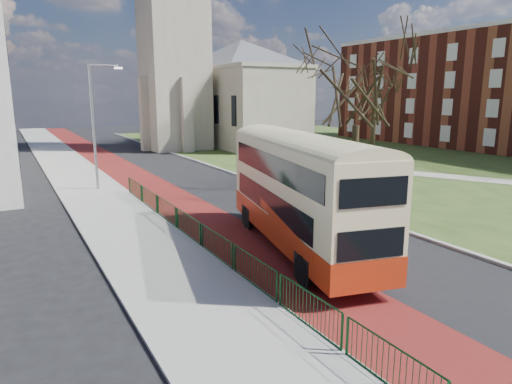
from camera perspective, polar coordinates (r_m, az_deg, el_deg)
ground at (r=17.15m, az=7.58°, el=-9.26°), size 160.00×160.00×0.00m
road_carriageway at (r=35.16m, az=-10.07°, el=1.75°), size 9.00×120.00×0.01m
bus_lane at (r=34.40m, az=-14.32°, el=1.33°), size 3.40×120.00×0.01m
pavement_west at (r=33.66m, az=-20.58°, el=0.79°), size 4.00×120.00×0.12m
kerb_west at (r=33.99m, az=-17.26°, el=1.13°), size 0.25×120.00×0.13m
kerb_east at (r=38.65m, az=-4.59°, el=2.92°), size 0.25×80.00×0.13m
grass_green at (r=50.16m, az=16.64°, el=4.52°), size 40.00×80.00×0.04m
footpath at (r=37.86m, az=23.16°, el=1.77°), size 18.84×32.82×0.03m
pedestrian_railing at (r=18.91m, az=-6.97°, el=-5.42°), size 0.07×24.00×1.12m
gothic_church at (r=55.83m, az=-5.65°, el=19.18°), size 16.38×18.00×40.00m
brick_terrace at (r=59.46m, az=28.17°, el=11.24°), size 10.30×44.30×13.50m
streetlamp at (r=31.26m, az=-19.44°, el=8.46°), size 2.13×0.18×8.00m
bus at (r=18.17m, az=5.56°, el=0.56°), size 4.81×11.19×4.56m
winter_tree_near at (r=30.78m, az=12.66°, el=14.28°), size 9.30×9.30×10.82m
winter_tree_far at (r=50.23m, az=14.66°, el=11.80°), size 7.69×7.69×9.00m
litter_bin at (r=26.58m, az=18.04°, el=-0.75°), size 0.80×0.80×1.06m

